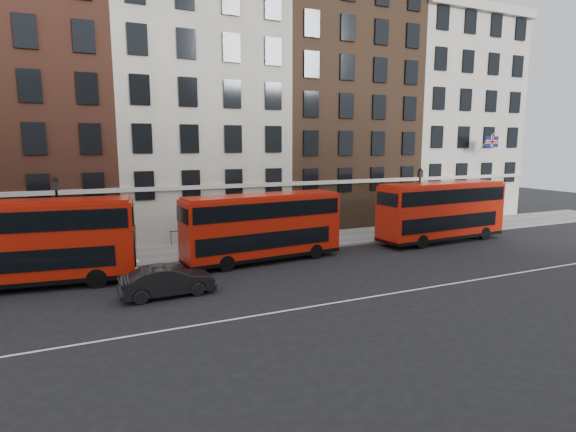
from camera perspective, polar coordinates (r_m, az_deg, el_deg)
name	(u,v)px	position (r m, az deg, el deg)	size (l,w,h in m)	color
ground	(284,295)	(22.13, -0.56, -9.97)	(120.00, 120.00, 0.00)	black
pavement	(224,248)	(31.66, -8.19, -4.10)	(80.00, 5.00, 0.15)	gray
kerb	(234,256)	(29.32, -6.84, -5.11)	(80.00, 0.30, 0.16)	gray
road_centre_line	(302,308)	(20.42, 1.73, -11.62)	(70.00, 0.12, 0.01)	white
building_terrace	(192,107)	(38.06, -12.14, 13.38)	(64.00, 11.95, 22.00)	beige
bus_b	(23,242)	(26.24, -30.63, -2.83)	(10.82, 3.77, 4.45)	#B71809
bus_c	(262,226)	(27.80, -3.31, -1.24)	(10.21, 3.32, 4.21)	#B71809
bus_d	(442,210)	(35.43, 18.93, 0.71)	(10.74, 3.21, 4.46)	#B71809
car_front	(168,281)	(22.53, -15.05, -7.98)	(1.56, 4.47, 1.47)	black
lamp_post_left	(59,219)	(28.20, -27.12, -0.39)	(0.44, 0.44, 5.33)	black
lamp_post_right	(419,198)	(36.49, 16.31, 2.15)	(0.44, 0.44, 5.33)	black
traffic_light	(491,201)	(42.28, 24.34, 1.74)	(0.25, 0.45, 3.27)	black
iron_railings	(215,235)	(33.61, -9.24, -2.35)	(6.60, 0.06, 1.00)	black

